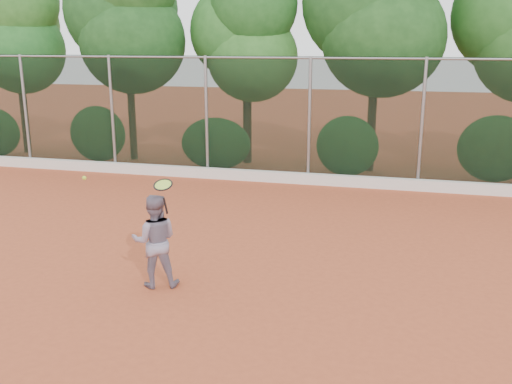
# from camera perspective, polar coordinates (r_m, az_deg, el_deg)

# --- Properties ---
(ground) EXTENTS (80.00, 80.00, 0.00)m
(ground) POSITION_cam_1_polar(r_m,az_deg,el_deg) (9.76, -1.46, -8.58)
(ground) COLOR #B04B29
(ground) RESTS_ON ground
(concrete_curb) EXTENTS (24.00, 0.20, 0.30)m
(concrete_curb) POSITION_cam_1_polar(r_m,az_deg,el_deg) (16.07, 5.11, 1.34)
(concrete_curb) COLOR silver
(concrete_curb) RESTS_ON ground
(tennis_player) EXTENTS (0.90, 0.80, 1.54)m
(tennis_player) POSITION_cam_1_polar(r_m,az_deg,el_deg) (9.34, -10.08, -4.83)
(tennis_player) COLOR gray
(tennis_player) RESTS_ON ground
(chainlink_fence) EXTENTS (24.09, 0.09, 3.50)m
(chainlink_fence) POSITION_cam_1_polar(r_m,az_deg,el_deg) (15.94, 5.36, 7.47)
(chainlink_fence) COLOR black
(chainlink_fence) RESTS_ON ground
(foliage_backdrop) EXTENTS (23.70, 3.63, 7.55)m
(foliage_backdrop) POSITION_cam_1_polar(r_m,az_deg,el_deg) (17.86, 4.80, 16.44)
(foliage_backdrop) COLOR #422A19
(foliage_backdrop) RESTS_ON ground
(tennis_racket) EXTENTS (0.31, 0.29, 0.57)m
(tennis_racket) POSITION_cam_1_polar(r_m,az_deg,el_deg) (8.80, -9.26, 0.48)
(tennis_racket) COLOR black
(tennis_racket) RESTS_ON ground
(tennis_ball_in_flight) EXTENTS (0.07, 0.07, 0.07)m
(tennis_ball_in_flight) POSITION_cam_1_polar(r_m,az_deg,el_deg) (9.13, -16.80, 1.35)
(tennis_ball_in_flight) COLOR #B9DD32
(tennis_ball_in_flight) RESTS_ON ground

